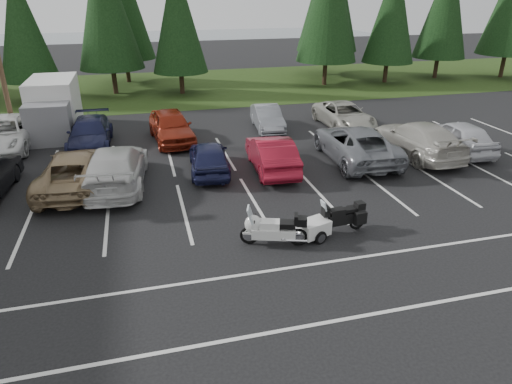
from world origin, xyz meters
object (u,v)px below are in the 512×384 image
(car_near_8, at_px, (458,136))
(car_far_2, at_px, (171,126))
(car_near_3, at_px, (116,167))
(touring_motorcycle, at_px, (274,226))
(car_near_7, at_px, (417,139))
(car_far_0, at_px, (4,134))
(car_near_4, at_px, (209,157))
(car_near_6, at_px, (356,144))
(car_far_4, at_px, (344,115))
(car_near_5, at_px, (272,154))
(car_far_3, at_px, (267,118))
(cargo_trailer, at_px, (314,230))
(box_truck, at_px, (52,109))
(adventure_motorcycle, at_px, (340,215))
(car_far_1, at_px, (90,133))
(car_near_2, at_px, (78,170))

(car_near_8, distance_m, car_far_2, 14.59)
(car_near_3, xyz_separation_m, touring_motorcycle, (4.88, -6.19, -0.17))
(car_near_7, height_order, car_far_0, car_near_7)
(car_near_4, distance_m, car_near_6, 6.93)
(car_near_7, xyz_separation_m, car_near_8, (2.30, -0.00, -0.04))
(touring_motorcycle, bearing_deg, car_far_2, 118.74)
(car_near_4, distance_m, car_near_8, 12.42)
(car_far_4, bearing_deg, car_near_7, -76.89)
(car_near_5, xyz_separation_m, car_far_3, (1.60, 6.28, -0.10))
(car_near_7, height_order, cargo_trailer, car_near_7)
(cargo_trailer, bearing_deg, car_near_7, 21.00)
(box_truck, relative_size, adventure_motorcycle, 2.64)
(box_truck, distance_m, touring_motorcycle, 16.82)
(car_far_1, height_order, touring_motorcycle, car_far_1)
(car_far_1, height_order, car_far_3, car_far_1)
(touring_motorcycle, height_order, adventure_motorcycle, touring_motorcycle)
(car_near_5, height_order, adventure_motorcycle, car_near_5)
(car_near_7, height_order, car_far_1, car_near_7)
(car_near_4, bearing_deg, car_near_8, -175.93)
(car_far_2, relative_size, adventure_motorcycle, 2.27)
(touring_motorcycle, bearing_deg, car_far_0, 148.04)
(car_near_6, height_order, touring_motorcycle, car_near_6)
(car_near_4, relative_size, car_far_3, 1.03)
(car_far_0, relative_size, car_far_1, 1.14)
(car_near_2, relative_size, car_far_3, 1.39)
(car_near_2, height_order, car_near_6, car_near_6)
(car_far_2, xyz_separation_m, cargo_trailer, (3.53, -11.65, -0.50))
(car_near_6, distance_m, car_near_8, 5.49)
(car_far_4, bearing_deg, car_near_3, -156.30)
(cargo_trailer, height_order, adventure_motorcycle, adventure_motorcycle)
(car_near_5, height_order, car_far_1, car_near_5)
(car_near_3, xyz_separation_m, car_near_5, (6.66, 0.12, -0.07))
(box_truck, relative_size, car_far_0, 0.97)
(car_far_0, xyz_separation_m, car_far_1, (4.16, -0.80, -0.07))
(car_near_8, distance_m, car_far_1, 18.48)
(box_truck, height_order, car_near_6, box_truck)
(car_far_4, bearing_deg, cargo_trailer, -119.13)
(car_near_8, bearing_deg, car_near_6, 2.55)
(car_near_4, bearing_deg, car_near_7, -176.23)
(box_truck, bearing_deg, touring_motorcycle, -60.37)
(car_far_3, xyz_separation_m, touring_motorcycle, (-3.38, -12.59, -0.01))
(car_near_3, xyz_separation_m, car_far_4, (12.72, 5.72, -0.13))
(car_near_5, distance_m, car_far_1, 9.68)
(car_near_2, bearing_deg, car_far_4, -152.80)
(car_near_8, height_order, car_far_1, car_near_8)
(car_near_7, bearing_deg, car_near_4, -3.45)
(car_near_6, height_order, car_far_0, car_near_6)
(car_near_3, height_order, car_near_8, car_near_3)
(car_far_0, bearing_deg, car_far_4, -0.21)
(car_near_4, distance_m, car_far_2, 5.09)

